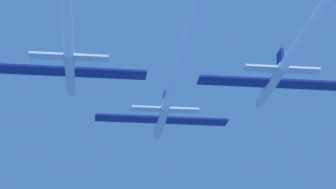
{
  "coord_description": "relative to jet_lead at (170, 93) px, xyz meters",
  "views": [
    {
      "loc": [
        -9.13,
        -91.34,
        -33.59
      ],
      "look_at": [
        0.38,
        -8.42,
        0.16
      ],
      "focal_mm": 69.32,
      "sensor_mm": 36.0,
      "label": 1
    }
  ],
  "objects": [
    {
      "name": "jet_left_wing",
      "position": [
        -13.44,
        -12.57,
        1.38
      ],
      "size": [
        19.99,
        46.0,
        3.31
      ],
      "color": "silver"
    },
    {
      "name": "jet_lead",
      "position": [
        0.0,
        0.0,
        0.0
      ],
      "size": [
        19.99,
        47.79,
        3.31
      ],
      "color": "silver"
    },
    {
      "name": "jet_right_wing",
      "position": [
        13.39,
        -11.98,
        0.79
      ],
      "size": [
        19.99,
        43.02,
        3.31
      ],
      "color": "silver"
    }
  ]
}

